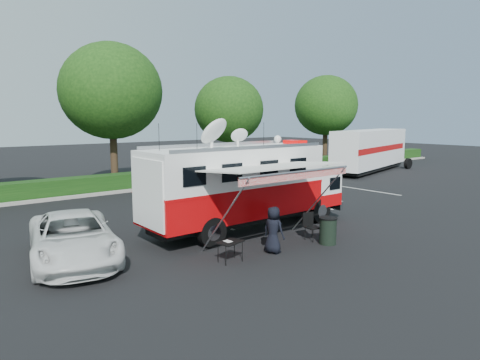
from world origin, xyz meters
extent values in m
plane|color=black|center=(0.00, 0.00, 0.00)|extent=(120.00, 120.00, 0.00)
cube|color=#9E998E|center=(4.00, 11.00, 0.07)|extent=(60.00, 0.35, 0.15)
cube|color=black|center=(4.00, 11.90, 0.50)|extent=(60.00, 1.20, 1.00)
cylinder|color=black|center=(0.00, 13.00, 2.40)|extent=(0.44, 0.44, 4.80)
ellipsoid|color=#14380F|center=(0.00, 13.00, 5.95)|extent=(6.14, 6.14, 5.84)
cylinder|color=black|center=(9.00, 13.00, 2.00)|extent=(0.44, 0.44, 4.00)
ellipsoid|color=#14380F|center=(9.00, 13.00, 4.96)|extent=(5.12, 5.12, 4.86)
cylinder|color=black|center=(20.00, 13.00, 2.20)|extent=(0.44, 0.44, 4.40)
ellipsoid|color=#14380F|center=(20.00, 13.00, 5.46)|extent=(5.63, 5.63, 5.35)
cube|color=silver|center=(-6.50, 3.00, 0.00)|extent=(0.12, 5.50, 0.01)
cube|color=silver|center=(-0.50, 3.00, 0.00)|extent=(0.12, 5.50, 0.01)
cube|color=silver|center=(5.50, 3.00, 0.00)|extent=(0.12, 5.50, 0.01)
cube|color=silver|center=(11.50, 3.00, 0.00)|extent=(0.12, 5.50, 0.01)
cube|color=black|center=(0.00, 0.00, 0.52)|extent=(8.12, 1.32, 0.28)
cylinder|color=black|center=(3.02, -1.04, 0.52)|extent=(1.04, 0.30, 1.04)
cylinder|color=black|center=(3.02, 1.04, 0.52)|extent=(1.04, 0.30, 1.04)
cylinder|color=black|center=(-2.46, -1.04, 0.52)|extent=(1.04, 0.30, 1.04)
cylinder|color=black|center=(-2.46, 1.04, 0.52)|extent=(1.04, 0.30, 1.04)
cube|color=silver|center=(4.30, 0.00, 0.57)|extent=(0.19, 2.36, 0.38)
cube|color=white|center=(3.59, 0.00, 1.46)|extent=(1.32, 2.36, 1.61)
cube|color=#C2070A|center=(3.59, 0.00, 0.90)|extent=(1.34, 2.38, 0.52)
cube|color=black|center=(4.20, 0.00, 1.75)|extent=(0.11, 2.06, 0.66)
cube|color=#C2070A|center=(-0.66, 0.00, 1.23)|extent=(7.18, 2.36, 1.13)
cube|color=#C2070A|center=(-0.66, 0.00, 1.79)|extent=(7.20, 2.38, 0.09)
cube|color=white|center=(-0.66, 0.00, 2.50)|extent=(7.18, 2.36, 1.32)
cube|color=white|center=(-0.66, 0.00, 3.20)|extent=(7.18, 2.36, 0.08)
cube|color=#CC0505|center=(2.55, 0.00, 3.33)|extent=(0.52, 0.90, 0.15)
sphere|color=white|center=(2.46, 0.94, 3.43)|extent=(0.32, 0.32, 0.32)
ellipsoid|color=white|center=(-1.70, -0.14, 3.87)|extent=(1.13, 1.13, 0.34)
ellipsoid|color=white|center=(-0.28, 0.19, 3.68)|extent=(0.66, 0.66, 0.19)
cylinder|color=black|center=(-3.59, 0.38, 3.68)|extent=(0.02, 0.02, 0.94)
cylinder|color=black|center=(-2.08, 0.38, 3.68)|extent=(0.02, 0.02, 0.94)
cylinder|color=black|center=(1.13, 0.38, 3.68)|extent=(0.02, 0.02, 0.94)
cube|color=silver|center=(-0.85, -2.31, 2.74)|extent=(4.72, 2.26, 0.20)
cube|color=red|center=(-0.85, -3.43, 2.57)|extent=(4.72, 0.04, 0.26)
cylinder|color=#B2B2B7|center=(-0.85, -3.45, 2.68)|extent=(4.72, 0.07, 0.07)
cylinder|color=#B2B2B7|center=(-2.96, -2.39, 1.34)|extent=(0.05, 2.45, 2.72)
cylinder|color=#B2B2B7|center=(1.26, -2.39, 1.34)|extent=(0.05, 2.45, 2.72)
imported|color=silver|center=(-6.54, 0.49, 0.00)|extent=(3.46, 5.58, 1.44)
imported|color=black|center=(-1.26, -2.79, 0.00)|extent=(0.64, 0.84, 1.53)
cube|color=black|center=(-2.89, -2.62, 0.63)|extent=(0.86, 0.70, 0.04)
cylinder|color=black|center=(-3.20, -2.82, 0.31)|extent=(0.02, 0.02, 0.63)
cylinder|color=black|center=(-3.20, -2.43, 0.31)|extent=(0.02, 0.02, 0.63)
cylinder|color=black|center=(-2.58, -2.82, 0.31)|extent=(0.02, 0.02, 0.63)
cylinder|color=black|center=(-2.58, -2.43, 0.31)|extent=(0.02, 0.02, 0.63)
cube|color=silver|center=(-2.94, -2.57, 0.65)|extent=(0.20, 0.27, 0.01)
cube|color=black|center=(0.83, -2.61, 0.46)|extent=(0.55, 0.55, 0.04)
cube|color=black|center=(0.83, -2.38, 0.72)|extent=(0.46, 0.13, 0.52)
cylinder|color=black|center=(0.64, -2.80, 0.23)|extent=(0.02, 0.02, 0.46)
cylinder|color=black|center=(0.64, -2.43, 0.23)|extent=(0.02, 0.02, 0.46)
cylinder|color=black|center=(1.01, -2.80, 0.23)|extent=(0.02, 0.02, 0.46)
cylinder|color=black|center=(1.01, -2.43, 0.23)|extent=(0.02, 0.02, 0.46)
cylinder|color=black|center=(0.89, -3.25, 0.45)|extent=(0.58, 0.58, 0.90)
cylinder|color=black|center=(0.89, -3.25, 0.92)|extent=(0.63, 0.63, 0.04)
cube|color=white|center=(19.61, 7.89, 1.91)|extent=(11.16, 4.93, 2.92)
cube|color=#B20C0C|center=(19.61, 6.73, 1.91)|extent=(10.07, 2.63, 0.46)
cube|color=black|center=(19.61, 7.89, 0.32)|extent=(10.21, 4.44, 0.27)
cylinder|color=black|center=(15.96, 6.89, 0.46)|extent=(0.91, 0.27, 0.91)
cylinder|color=black|center=(15.96, 8.90, 0.46)|extent=(0.91, 0.27, 0.91)
cylinder|color=black|center=(17.05, 6.89, 0.46)|extent=(0.91, 0.27, 0.91)
cylinder|color=black|center=(17.05, 8.90, 0.46)|extent=(0.91, 0.27, 0.91)
cylinder|color=black|center=(23.71, 6.89, 0.46)|extent=(0.91, 0.27, 0.91)
cylinder|color=black|center=(23.71, 8.90, 0.46)|extent=(0.91, 0.27, 0.91)
camera|label=1|loc=(-10.48, -12.54, 4.33)|focal=32.00mm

